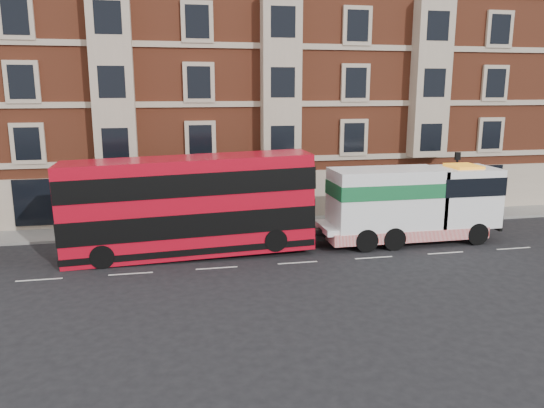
{
  "coord_description": "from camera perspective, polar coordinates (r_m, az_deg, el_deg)",
  "views": [
    {
      "loc": [
        -6.24,
        -24.21,
        8.38
      ],
      "look_at": [
        -0.47,
        4.0,
        2.15
      ],
      "focal_mm": 35.0,
      "sensor_mm": 36.0,
      "label": 1
    }
  ],
  "objects": [
    {
      "name": "ground",
      "position": [
        26.37,
        2.77,
        -6.33
      ],
      "size": [
        120.0,
        120.0,
        0.0
      ],
      "primitive_type": "plane",
      "color": "black",
      "rests_on": "ground"
    },
    {
      "name": "pedestrian",
      "position": [
        31.36,
        -15.83,
        -1.99
      ],
      "size": [
        0.68,
        0.65,
        1.57
      ],
      "primitive_type": "imported",
      "rotation": [
        0.0,
        0.0,
        -0.66
      ],
      "color": "#1C2C38",
      "rests_on": "sidewalk"
    },
    {
      "name": "tow_truck",
      "position": [
        30.3,
        14.54,
        0.08
      ],
      "size": [
        10.02,
        2.96,
        4.18
      ],
      "color": "white",
      "rests_on": "ground"
    },
    {
      "name": "victorian_terrace",
      "position": [
        39.82,
        -1.86,
        14.63
      ],
      "size": [
        45.0,
        12.0,
        20.4
      ],
      "color": "brown",
      "rests_on": "ground"
    },
    {
      "name": "sidewalk",
      "position": [
        33.37,
        -0.41,
        -2.2
      ],
      "size": [
        90.0,
        3.0,
        0.15
      ],
      "primitive_type": "cube",
      "color": "slate",
      "rests_on": "ground"
    },
    {
      "name": "double_decker_bus",
      "position": [
        27.19,
        -8.92,
        -0.03
      ],
      "size": [
        12.51,
        2.87,
        5.07
      ],
      "color": "red",
      "rests_on": "ground"
    },
    {
      "name": "lamp_post_west",
      "position": [
        30.94,
        -10.91,
        1.37
      ],
      "size": [
        0.35,
        0.15,
        4.35
      ],
      "color": "black",
      "rests_on": "sidewalk"
    },
    {
      "name": "lamp_post_east",
      "position": [
        35.92,
        19.17,
        2.4
      ],
      "size": [
        0.35,
        0.15,
        4.35
      ],
      "color": "black",
      "rests_on": "sidewalk"
    }
  ]
}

